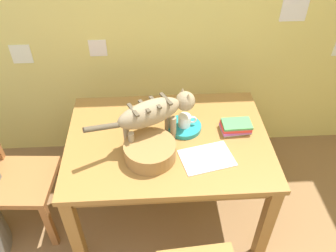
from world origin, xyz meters
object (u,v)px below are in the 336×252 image
(saucer_bowl, at_px, (184,127))
(book_stack, at_px, (236,127))
(coffee_mug, at_px, (185,120))
(wooden_chair_far, at_px, (14,179))
(wicker_basket, at_px, (150,151))
(cat, at_px, (155,112))
(dining_table, at_px, (168,148))
(magazine, at_px, (207,158))

(saucer_bowl, relative_size, book_stack, 1.11)
(coffee_mug, relative_size, wooden_chair_far, 0.13)
(saucer_bowl, relative_size, wooden_chair_far, 0.23)
(saucer_bowl, bearing_deg, wicker_basket, -132.80)
(cat, bearing_deg, book_stack, 69.60)
(saucer_bowl, height_order, coffee_mug, coffee_mug)
(book_stack, bearing_deg, dining_table, -174.27)
(dining_table, distance_m, book_stack, 0.45)
(wicker_basket, bearing_deg, wooden_chair_far, 172.49)
(coffee_mug, distance_m, magazine, 0.29)
(coffee_mug, height_order, wicker_basket, coffee_mug)
(magazine, height_order, wicker_basket, wicker_basket)
(cat, xyz_separation_m, coffee_mug, (0.19, 0.09, -0.15))
(book_stack, relative_size, wooden_chair_far, 0.21)
(book_stack, bearing_deg, cat, -174.35)
(coffee_mug, bearing_deg, magazine, -68.82)
(dining_table, relative_size, wooden_chair_far, 1.35)
(coffee_mug, distance_m, wooden_chair_far, 1.18)
(dining_table, xyz_separation_m, wicker_basket, (-0.11, -0.16, 0.14))
(saucer_bowl, distance_m, wooden_chair_far, 1.16)
(saucer_bowl, relative_size, magazine, 0.73)
(cat, relative_size, book_stack, 3.23)
(wooden_chair_far, bearing_deg, dining_table, 95.95)
(wicker_basket, bearing_deg, book_stack, 20.11)
(dining_table, distance_m, wooden_chair_far, 1.03)
(cat, height_order, magazine, cat)
(magazine, height_order, book_stack, book_stack)
(dining_table, bearing_deg, cat, -174.82)
(wooden_chair_far, bearing_deg, cat, 95.70)
(dining_table, bearing_deg, coffee_mug, 36.55)
(dining_table, relative_size, book_stack, 6.40)
(magazine, relative_size, book_stack, 1.52)
(saucer_bowl, distance_m, coffee_mug, 0.05)
(saucer_bowl, height_order, magazine, saucer_bowl)
(magazine, xyz_separation_m, wooden_chair_far, (-1.23, 0.15, -0.27))
(cat, distance_m, wicker_basket, 0.22)
(cat, height_order, book_stack, cat)
(book_stack, height_order, wicker_basket, wicker_basket)
(saucer_bowl, bearing_deg, coffee_mug, 0.00)
(book_stack, bearing_deg, coffee_mug, 172.89)
(dining_table, height_order, magazine, magazine)
(cat, distance_m, saucer_bowl, 0.29)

